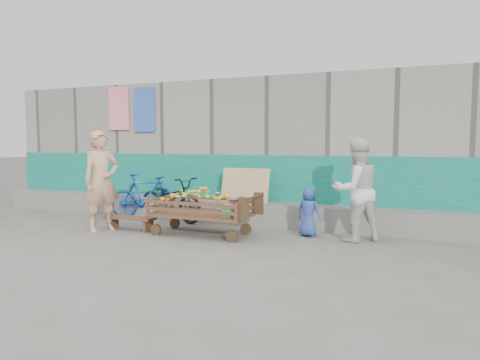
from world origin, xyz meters
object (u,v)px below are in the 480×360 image
at_px(woman, 356,190).
at_px(bicycle_dark, 170,199).
at_px(bicycle_blue, 145,196).
at_px(bench, 130,220).
at_px(child, 309,212).
at_px(banana_cart, 199,204).
at_px(vendor_man, 102,181).

bearing_deg(woman, bicycle_dark, -43.85).
bearing_deg(woman, bicycle_blue, -42.92).
xyz_separation_m(bench, child, (3.27, 0.71, 0.26)).
distance_m(bench, woman, 4.19).
bearing_deg(bicycle_dark, child, -81.96).
relative_size(banana_cart, bicycle_dark, 1.09).
relative_size(vendor_man, bicycle_blue, 1.15).
xyz_separation_m(bench, vendor_man, (-0.43, -0.26, 0.76)).
xyz_separation_m(bench, bicycle_blue, (-0.42, 1.12, 0.31)).
xyz_separation_m(woman, bicycle_blue, (-4.50, 0.46, -0.37)).
relative_size(child, bicycle_dark, 0.49).
xyz_separation_m(vendor_man, bicycle_blue, (0.01, 1.38, -0.45)).
distance_m(woman, child, 0.92).
height_order(banana_cart, bench, banana_cart).
height_order(vendor_man, bicycle_dark, vendor_man).
bearing_deg(child, bicycle_dark, 4.15).
height_order(banana_cart, bicycle_blue, bicycle_blue).
bearing_deg(banana_cart, child, 17.58).
height_order(banana_cart, bicycle_dark, bicycle_dark).
distance_m(bench, vendor_man, 0.91).
bearing_deg(bench, bicycle_dark, 79.40).
xyz_separation_m(banana_cart, bench, (-1.41, -0.12, -0.38)).
bearing_deg(bicycle_blue, bench, -170.64).
height_order(vendor_man, woman, vendor_man).
bearing_deg(vendor_man, bicycle_blue, 26.87).
distance_m(banana_cart, bicycle_dark, 1.56).
bearing_deg(child, vendor_man, 26.42).
height_order(woman, bicycle_blue, woman).
bearing_deg(vendor_man, child, -47.99).
xyz_separation_m(vendor_man, child, (3.70, 0.97, -0.50)).
distance_m(banana_cart, child, 1.95).
xyz_separation_m(bench, bicycle_dark, (0.21, 1.12, 0.28)).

